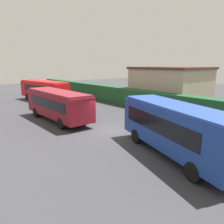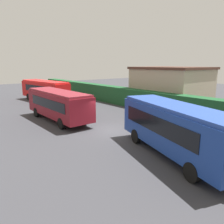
{
  "view_description": "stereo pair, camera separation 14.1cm",
  "coord_description": "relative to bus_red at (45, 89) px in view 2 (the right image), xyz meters",
  "views": [
    {
      "loc": [
        14.38,
        -11.38,
        5.6
      ],
      "look_at": [
        0.45,
        -0.15,
        1.7
      ],
      "focal_mm": 35.69,
      "sensor_mm": 36.0,
      "label": 1
    },
    {
      "loc": [
        14.47,
        -11.27,
        5.6
      ],
      "look_at": [
        0.45,
        -0.15,
        1.7
      ],
      "focal_mm": 35.69,
      "sensor_mm": 36.0,
      "label": 2
    }
  ],
  "objects": [
    {
      "name": "bus_maroon",
      "position": [
        12.18,
        -3.55,
        -0.06
      ],
      "size": [
        9.6,
        2.67,
        2.98
      ],
      "rotation": [
        0.0,
        0.0,
        3.15
      ],
      "color": "maroon",
      "rests_on": "ground_plane"
    },
    {
      "name": "person_left",
      "position": [
        -3.93,
        1.7,
        -0.84
      ],
      "size": [
        0.34,
        0.53,
        1.81
      ],
      "rotation": [
        0.0,
        0.0,
        3.31
      ],
      "color": "olive",
      "rests_on": "ground_plane"
    },
    {
      "name": "depot_building",
      "position": [
        14.42,
        11.37,
        0.82
      ],
      "size": [
        8.93,
        7.41,
        5.19
      ],
      "color": "tan",
      "rests_on": "ground_plane"
    },
    {
      "name": "person_center",
      "position": [
        2.49,
        -1.57,
        -0.82
      ],
      "size": [
        0.49,
        0.44,
        1.83
      ],
      "rotation": [
        0.0,
        0.0,
        4.16
      ],
      "color": "#4C6B47",
      "rests_on": "ground_plane"
    },
    {
      "name": "hedge_row",
      "position": [
        18.04,
        7.31,
        -0.59
      ],
      "size": [
        64.45,
        1.62,
        2.39
      ],
      "primitive_type": "cube",
      "color": "#1C4F29",
      "rests_on": "ground_plane"
    },
    {
      "name": "ground_plane",
      "position": [
        18.04,
        -1.57,
        -1.79
      ],
      "size": [
        104.91,
        104.91,
        0.0
      ],
      "primitive_type": "plane",
      "color": "#38383D"
    },
    {
      "name": "traffic_cone",
      "position": [
        17.34,
        5.0,
        -1.49
      ],
      "size": [
        0.36,
        0.36,
        0.6
      ],
      "primitive_type": "cone",
      "color": "orange",
      "rests_on": "ground_plane"
    },
    {
      "name": "bus_red",
      "position": [
        0.0,
        0.0,
        0.0
      ],
      "size": [
        10.27,
        3.73,
        3.09
      ],
      "rotation": [
        0.0,
        0.0,
        3.27
      ],
      "color": "red",
      "rests_on": "ground_plane"
    },
    {
      "name": "bus_blue",
      "position": [
        24.78,
        -1.79,
        0.06
      ],
      "size": [
        9.72,
        5.17,
        3.2
      ],
      "rotation": [
        0.0,
        0.0,
        -0.3
      ],
      "color": "navy",
      "rests_on": "ground_plane"
    }
  ]
}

